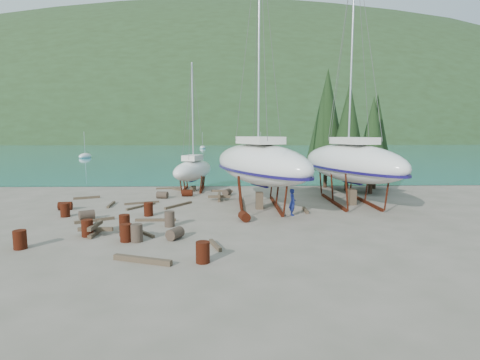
{
  "coord_description": "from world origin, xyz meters",
  "views": [
    {
      "loc": [
        1.6,
        -22.4,
        5.3
      ],
      "look_at": [
        2.28,
        3.0,
        2.13
      ],
      "focal_mm": 28.0,
      "sensor_mm": 36.0,
      "label": 1
    }
  ],
  "objects_px": {
    "large_sailboat_near": "(259,163)",
    "large_sailboat_far": "(350,162)",
    "small_sailboat_shore": "(193,170)",
    "worker": "(292,202)"
  },
  "relations": [
    {
      "from": "large_sailboat_near",
      "to": "large_sailboat_far",
      "type": "distance_m",
      "value": 7.19
    },
    {
      "from": "large_sailboat_near",
      "to": "worker",
      "type": "distance_m",
      "value": 4.18
    },
    {
      "from": "worker",
      "to": "large_sailboat_near",
      "type": "bearing_deg",
      "value": 28.2
    },
    {
      "from": "large_sailboat_near",
      "to": "worker",
      "type": "bearing_deg",
      "value": -78.74
    },
    {
      "from": "large_sailboat_near",
      "to": "large_sailboat_far",
      "type": "height_order",
      "value": "large_sailboat_near"
    },
    {
      "from": "large_sailboat_near",
      "to": "small_sailboat_shore",
      "type": "distance_m",
      "value": 9.9
    },
    {
      "from": "large_sailboat_near",
      "to": "large_sailboat_far",
      "type": "bearing_deg",
      "value": -12.14
    },
    {
      "from": "large_sailboat_near",
      "to": "worker",
      "type": "height_order",
      "value": "large_sailboat_near"
    },
    {
      "from": "large_sailboat_near",
      "to": "small_sailboat_shore",
      "type": "relative_size",
      "value": 1.68
    },
    {
      "from": "small_sailboat_shore",
      "to": "worker",
      "type": "xyz_separation_m",
      "value": [
        7.48,
        -11.02,
        -1.06
      ]
    }
  ]
}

